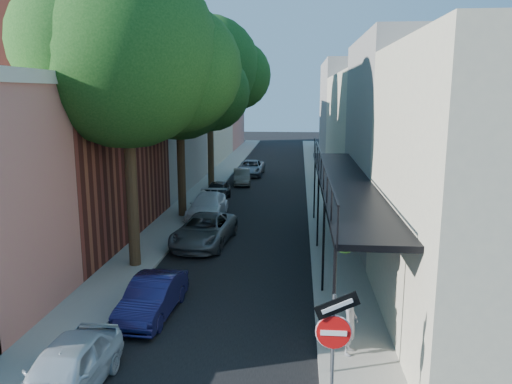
% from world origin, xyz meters
% --- Properties ---
extents(road_surface, '(6.00, 64.00, 0.01)m').
position_xyz_m(road_surface, '(0.00, 30.00, 0.01)').
color(road_surface, black).
rests_on(road_surface, ground).
extents(sidewalk_left, '(2.00, 64.00, 0.12)m').
position_xyz_m(sidewalk_left, '(-4.00, 30.00, 0.06)').
color(sidewalk_left, gray).
rests_on(sidewalk_left, ground).
extents(sidewalk_right, '(2.00, 64.00, 0.12)m').
position_xyz_m(sidewalk_right, '(4.00, 30.00, 0.06)').
color(sidewalk_right, gray).
rests_on(sidewalk_right, ground).
extents(buildings_left, '(10.10, 59.10, 12.00)m').
position_xyz_m(buildings_left, '(-9.30, 28.76, 4.94)').
color(buildings_left, '#C56E65').
rests_on(buildings_left, ground).
extents(buildings_right, '(9.80, 55.00, 10.00)m').
position_xyz_m(buildings_right, '(8.99, 29.49, 4.42)').
color(buildings_right, '#B5AE95').
rests_on(buildings_right, ground).
extents(sign_post, '(0.89, 0.17, 2.99)m').
position_xyz_m(sign_post, '(3.16, 0.97, 2.04)').
color(sign_post, '#595B60').
rests_on(sign_post, ground).
extents(oak_near, '(7.48, 6.80, 11.42)m').
position_xyz_m(oak_near, '(-3.37, 10.26, 7.88)').
color(oak_near, '#342115').
rests_on(oak_near, ground).
extents(oak_mid, '(6.60, 6.00, 10.20)m').
position_xyz_m(oak_mid, '(-3.42, 18.23, 7.06)').
color(oak_mid, '#342115').
rests_on(oak_mid, ground).
extents(oak_far, '(7.70, 7.00, 11.90)m').
position_xyz_m(oak_far, '(-3.35, 27.27, 8.26)').
color(oak_far, '#342115').
rests_on(oak_far, ground).
extents(parked_car_a, '(1.60, 3.72, 1.25)m').
position_xyz_m(parked_car_a, '(-2.60, 1.68, 0.63)').
color(parked_car_a, silver).
rests_on(parked_car_a, ground).
extents(parked_car_b, '(1.47, 3.65, 1.18)m').
position_xyz_m(parked_car_b, '(-1.89, 5.88, 0.59)').
color(parked_car_b, '#151542').
rests_on(parked_car_b, ground).
extents(parked_car_c, '(2.59, 4.89, 1.31)m').
position_xyz_m(parked_car_c, '(-1.68, 13.19, 0.66)').
color(parked_car_c, '#55585C').
rests_on(parked_car_c, ground).
extents(parked_car_d, '(1.82, 4.42, 1.28)m').
position_xyz_m(parked_car_d, '(-2.42, 18.05, 0.64)').
color(parked_car_d, white).
rests_on(parked_car_d, ground).
extents(parked_car_e, '(1.46, 3.57, 1.21)m').
position_xyz_m(parked_car_e, '(-2.60, 22.33, 0.61)').
color(parked_car_e, black).
rests_on(parked_car_e, ground).
extents(parked_car_f, '(1.63, 3.53, 1.12)m').
position_xyz_m(parked_car_f, '(-1.74, 28.24, 0.56)').
color(parked_car_f, '#666056').
rests_on(parked_car_f, ground).
extents(parked_car_g, '(2.12, 4.45, 1.23)m').
position_xyz_m(parked_car_g, '(-1.46, 32.45, 0.61)').
color(parked_car_g, gray).
rests_on(parked_car_g, ground).
extents(pedestrian, '(0.52, 0.66, 1.59)m').
position_xyz_m(pedestrian, '(3.79, 3.92, 0.91)').
color(pedestrian, slate).
rests_on(pedestrian, sidewalk_right).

